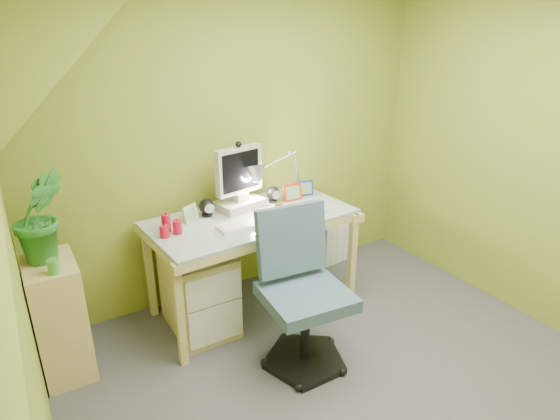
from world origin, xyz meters
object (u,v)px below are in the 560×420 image
desk_lamp (292,163)px  potted_plant (40,216)px  desk (253,264)px  side_ledge (60,318)px  task_chair (306,294)px  monitor (239,172)px  radiator (337,241)px

desk_lamp → potted_plant: 1.77m
desk → desk_lamp: bearing=17.9°
desk_lamp → side_ledge: bearing=-174.2°
task_chair → side_ledge: bearing=156.4°
monitor → side_ledge: bearing=175.8°
desk → task_chair: 0.73m
monitor → desk_lamp: bearing=-11.5°
radiator → side_ledge: bearing=-177.4°
desk → task_chair: (-0.01, -0.71, 0.13)m
desk → task_chair: task_chair is taller
desk_lamp → desk: bearing=-157.9°
monitor → radiator: (1.04, 0.14, -0.86)m
desk → side_ledge: (-1.32, 0.01, -0.01)m
desk_lamp → task_chair: (-0.46, -0.89, -0.53)m
desk_lamp → task_chair: 1.14m
desk_lamp → potted_plant: (-1.76, -0.12, -0.02)m
desk_lamp → side_ledge: desk_lamp is taller
side_ledge → potted_plant: bearing=77.8°
potted_plant → task_chair: 1.60m
desk → desk_lamp: size_ratio=2.61×
monitor → task_chair: size_ratio=0.54×
radiator → desk_lamp: bearing=-171.5°
radiator → monitor: bearing=-177.2°
monitor → task_chair: 1.04m
desk_lamp → side_ledge: size_ratio=0.73×
desk → task_chair: bearing=-94.7°
desk → side_ledge: desk is taller
monitor → task_chair: bearing=-102.1°
desk → desk_lamp: desk_lamp is taller
desk → radiator: bearing=13.2°
task_chair → potted_plant: bearing=154.5°
side_ledge → task_chair: 1.51m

